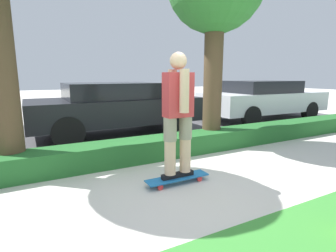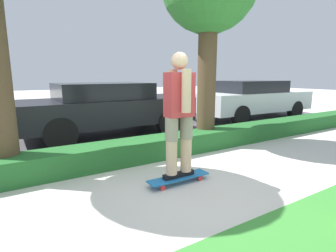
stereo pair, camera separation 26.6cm
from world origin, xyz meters
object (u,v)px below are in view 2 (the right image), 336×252
parked_car_middle (107,107)px  parked_car_rear (250,98)px  skateboard (179,178)px  skater_person (179,113)px

parked_car_middle → parked_car_rear: 5.47m
parked_car_rear → skateboard: bearing=-146.5°
parked_car_rear → parked_car_middle: bearing=-179.8°
skater_person → skateboard: bearing=-91.8°
skateboard → parked_car_middle: parked_car_middle is taller
parked_car_middle → parked_car_rear: parked_car_rear is taller
parked_car_middle → parked_car_rear: (5.47, -0.06, -0.01)m
parked_car_middle → parked_car_rear: size_ratio=0.95×
skateboard → skater_person: skater_person is taller
skater_person → parked_car_middle: skater_person is taller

